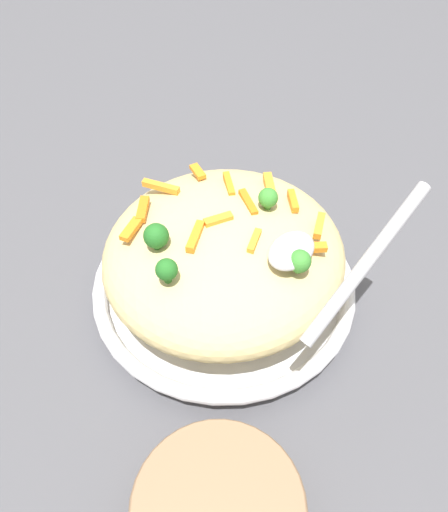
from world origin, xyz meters
name	(u,v)px	position (x,y,z in m)	size (l,w,h in m)	color
ground_plane	(224,297)	(0.00, 0.00, 0.00)	(2.40, 2.40, 0.00)	#4C4C51
serving_bowl	(224,287)	(0.00, 0.00, 0.02)	(0.31, 0.31, 0.04)	silver
pasta_mound	(224,254)	(0.00, 0.00, 0.08)	(0.27, 0.27, 0.09)	#D1BA7A
carrot_piece_0	(198,171)	(0.05, 0.08, 0.12)	(0.03, 0.01, 0.01)	orange
carrot_piece_1	(195,236)	(-0.03, 0.01, 0.13)	(0.04, 0.01, 0.01)	orange
carrot_piece_2	(216,221)	(0.00, 0.01, 0.13)	(0.03, 0.01, 0.01)	orange
carrot_piece_3	(308,248)	(0.03, -0.08, 0.12)	(0.04, 0.01, 0.01)	orange
carrot_piece_4	(245,201)	(0.04, 0.00, 0.13)	(0.04, 0.01, 0.01)	orange
carrot_piece_5	(143,209)	(-0.03, 0.09, 0.12)	(0.04, 0.01, 0.01)	orange
carrot_piece_6	(293,201)	(0.08, -0.04, 0.12)	(0.03, 0.01, 0.01)	orange
carrot_piece_7	(319,225)	(0.06, -0.08, 0.12)	(0.03, 0.01, 0.01)	orange
carrot_piece_8	(255,240)	(0.00, -0.04, 0.13)	(0.03, 0.01, 0.01)	orange
carrot_piece_9	(269,185)	(0.08, 0.00, 0.12)	(0.04, 0.01, 0.01)	orange
carrot_piece_10	(161,187)	(0.01, 0.10, 0.12)	(0.04, 0.01, 0.01)	orange
carrot_piece_11	(229,184)	(0.06, 0.04, 0.12)	(0.04, 0.01, 0.01)	orange
carrot_piece_12	(131,229)	(-0.06, 0.07, 0.12)	(0.03, 0.01, 0.01)	orange
broccoli_floret_0	(156,236)	(-0.06, 0.04, 0.14)	(0.03, 0.03, 0.03)	#205B1C
broccoli_floret_1	(164,268)	(-0.09, 0.00, 0.14)	(0.02, 0.02, 0.03)	#205B1C
broccoli_floret_2	(268,198)	(0.05, -0.02, 0.14)	(0.02, 0.02, 0.03)	#377928
broccoli_floret_3	(299,262)	(0.00, -0.09, 0.13)	(0.02, 0.02, 0.03)	#377928
serving_spoon	(317,255)	(0.00, -0.11, 0.15)	(0.16, 0.11, 0.10)	#B7B7BC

